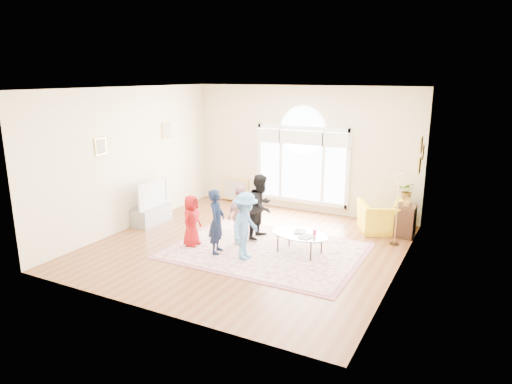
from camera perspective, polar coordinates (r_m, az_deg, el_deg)
The scene contains 18 objects.
ground at distance 9.52m, azimuth -1.13°, elevation -6.80°, with size 6.00×6.00×0.00m, color brown.
room_shell at distance 11.59m, azimuth 5.59°, elevation 5.03°, with size 6.00×6.00×6.00m.
area_rug at distance 9.28m, azimuth 1.18°, elevation -7.30°, with size 3.60×2.60×0.02m, color beige.
rug_border at distance 9.29m, azimuth 1.18°, elevation -7.33°, with size 3.80×2.80×0.01m, color #9B5A66.
tv_console at distance 11.18m, azimuth -12.89°, elevation -2.78°, with size 0.45×1.00×0.42m, color gray.
television at distance 11.03m, azimuth -13.01°, elevation -0.18°, with size 0.17×1.09×0.63m.
coffee_table at distance 9.05m, azimuth 5.50°, elevation -5.32°, with size 1.27×0.92×0.54m.
armchair at distance 10.64m, azimuth 15.70°, elevation -3.09°, with size 1.05×0.92×0.69m, color yellow.
side_cabinet at distance 10.51m, azimuth 18.16°, elevation -3.45°, with size 0.40×0.50×0.70m, color black.
floor_lamp at distance 9.70m, azimuth 17.43°, elevation 0.86°, with size 0.26×0.26×1.51m.
plant_pedestal at distance 11.00m, azimuth 18.19°, elevation -2.67°, with size 0.20×0.20×0.70m, color white.
potted_plant at distance 10.85m, azimuth 18.42°, elevation 0.14°, with size 0.37×0.32×0.41m, color #33722D.
leaning_picture at distance 12.83m, azimuth -2.59°, elevation -1.17°, with size 0.80×0.05×0.62m, color tan.
child_red at distance 9.46m, azimuth -8.06°, elevation -3.53°, with size 0.52×0.34×1.07m, color #9F1114.
child_navy at distance 8.97m, azimuth -4.93°, elevation -3.69°, with size 0.47×0.31×1.29m, color #101A33.
child_black at distance 9.76m, azimuth 0.65°, elevation -1.80°, with size 0.68×0.53×1.40m, color black.
child_pink at distance 9.47m, azimuth -2.10°, elevation -2.80°, with size 0.73×0.30×1.25m, color #E0A3A6.
child_blue at distance 8.65m, azimuth -1.31°, elevation -4.28°, with size 0.85×0.49×1.31m, color #548AC9.
Camera 1 is at (4.25, -7.79, 3.45)m, focal length 32.00 mm.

